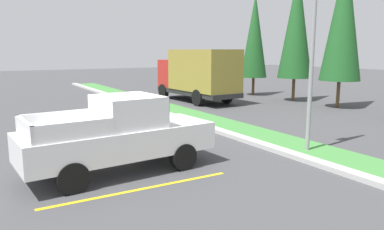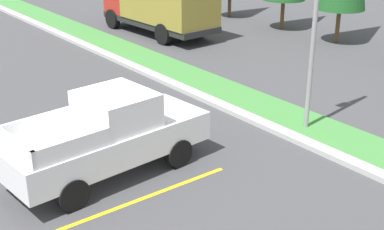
% 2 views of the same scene
% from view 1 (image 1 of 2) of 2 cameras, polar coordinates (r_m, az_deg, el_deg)
% --- Properties ---
extents(ground_plane, '(120.00, 120.00, 0.00)m').
position_cam_1_polar(ground_plane, '(11.13, -10.87, -7.64)').
color(ground_plane, '#424244').
extents(parking_line_near, '(0.12, 4.80, 0.01)m').
position_cam_1_polar(parking_line_near, '(12.02, -13.50, -6.40)').
color(parking_line_near, yellow).
rests_on(parking_line_near, ground).
extents(parking_line_far, '(0.12, 4.80, 0.01)m').
position_cam_1_polar(parking_line_far, '(9.24, -7.81, -11.21)').
color(parking_line_far, yellow).
rests_on(parking_line_far, ground).
extents(curb_strip, '(56.00, 0.40, 0.15)m').
position_cam_1_polar(curb_strip, '(13.52, 9.57, -4.15)').
color(curb_strip, '#B2B2AD').
rests_on(curb_strip, ground).
extents(grass_median, '(56.00, 1.80, 0.06)m').
position_cam_1_polar(grass_median, '(14.25, 12.98, -3.74)').
color(grass_median, '#42843D').
rests_on(grass_median, ground).
extents(pickup_truck_main, '(2.30, 5.36, 2.10)m').
position_cam_1_polar(pickup_truck_main, '(10.35, -10.98, -3.00)').
color(pickup_truck_main, black).
rests_on(pickup_truck_main, ground).
extents(cargo_truck_distant, '(6.90, 2.74, 3.40)m').
position_cam_1_polar(cargo_truck_distant, '(24.45, 0.92, 6.37)').
color(cargo_truck_distant, black).
rests_on(cargo_truck_distant, ground).
extents(street_light, '(0.24, 1.49, 7.14)m').
position_cam_1_polar(street_light, '(12.51, 17.72, 13.12)').
color(street_light, gray).
rests_on(street_light, ground).
extents(cypress_tree_leftmost, '(1.95, 1.95, 7.50)m').
position_cam_1_polar(cypress_tree_leftmost, '(28.59, 9.58, 11.89)').
color(cypress_tree_leftmost, brown).
rests_on(cypress_tree_leftmost, ground).
extents(cypress_tree_left_inner, '(2.22, 2.22, 8.55)m').
position_cam_1_polar(cypress_tree_left_inner, '(25.81, 15.74, 13.28)').
color(cypress_tree_left_inner, brown).
rests_on(cypress_tree_left_inner, ground).
extents(cypress_tree_center, '(2.32, 2.32, 8.91)m').
position_cam_1_polar(cypress_tree_center, '(23.48, 22.21, 13.84)').
color(cypress_tree_center, brown).
rests_on(cypress_tree_center, ground).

